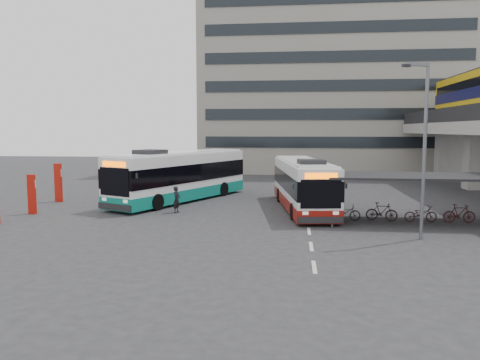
# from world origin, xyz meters

# --- Properties ---
(ground) EXTENTS (120.00, 120.00, 0.00)m
(ground) POSITION_xyz_m (0.00, 0.00, 0.00)
(ground) COLOR #28282B
(ground) RESTS_ON ground
(bike_shelter) EXTENTS (10.00, 4.00, 2.54)m
(bike_shelter) POSITION_xyz_m (8.50, 3.00, 1.52)
(bike_shelter) COLOR #595B60
(bike_shelter) RESTS_ON ground
(office_block) EXTENTS (30.00, 15.00, 25.00)m
(office_block) POSITION_xyz_m (6.00, 36.00, 12.50)
(office_block) COLOR gray
(office_block) RESTS_ON ground
(road_markings) EXTENTS (0.15, 7.60, 0.01)m
(road_markings) POSITION_xyz_m (2.50, -3.00, 0.01)
(road_markings) COLOR beige
(road_markings) RESTS_ON ground
(bus_main) EXTENTS (3.98, 11.31, 3.28)m
(bus_main) POSITION_xyz_m (2.30, 6.49, 1.52)
(bus_main) COLOR white
(bus_main) RESTS_ON ground
(bus_teal) EXTENTS (7.60, 12.39, 3.67)m
(bus_teal) POSITION_xyz_m (-6.09, 9.05, 1.70)
(bus_teal) COLOR white
(bus_teal) RESTS_ON ground
(pedestrian) EXTENTS (0.48, 0.64, 1.58)m
(pedestrian) POSITION_xyz_m (-5.19, 4.29, 0.79)
(pedestrian) COLOR black
(pedestrian) RESTS_ON ground
(lamp_post) EXTENTS (1.30, 0.69, 7.84)m
(lamp_post) POSITION_xyz_m (7.38, -1.12, 4.47)
(lamp_post) COLOR #595B60
(lamp_post) RESTS_ON ground
(sign_totem_mid) EXTENTS (0.51, 0.16, 2.34)m
(sign_totem_mid) POSITION_xyz_m (-13.52, 2.92, 1.21)
(sign_totem_mid) COLOR #AD160A
(sign_totem_mid) RESTS_ON ground
(sign_totem_north) EXTENTS (0.57, 0.26, 2.65)m
(sign_totem_north) POSITION_xyz_m (-14.31, 7.54, 1.37)
(sign_totem_north) COLOR #AD160A
(sign_totem_north) RESTS_ON ground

